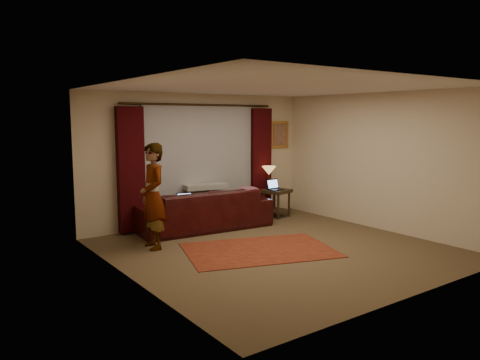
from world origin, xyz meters
name	(u,v)px	position (x,y,z in m)	size (l,w,h in m)	color
floor	(278,249)	(0.00, 0.00, -0.01)	(5.00, 5.00, 0.01)	brown
ceiling	(279,87)	(0.00, 0.00, 2.60)	(5.00, 5.00, 0.02)	silver
wall_back	(199,159)	(0.00, 2.50, 1.30)	(5.00, 0.02, 2.60)	beige
wall_front	(418,189)	(0.00, -2.50, 1.30)	(5.00, 0.02, 2.60)	beige
wall_left	(129,182)	(-2.50, 0.00, 1.30)	(0.02, 5.00, 2.60)	beige
wall_right	(379,162)	(2.50, 0.00, 1.30)	(0.02, 5.00, 2.60)	beige
sheer_curtain	(200,149)	(0.00, 2.44, 1.50)	(2.50, 0.05, 1.80)	#98999F
drape_left	(131,170)	(-1.50, 2.39, 1.18)	(0.50, 0.14, 2.30)	black
drape_right	(261,161)	(1.50, 2.39, 1.18)	(0.50, 0.14, 2.30)	black
curtain_rod	(201,105)	(0.00, 2.39, 2.38)	(0.04, 0.04, 3.40)	#311F0E
picture_frame	(279,135)	(2.10, 2.47, 1.75)	(0.50, 0.04, 0.60)	gold
sofa	(204,202)	(-0.24, 1.93, 0.52)	(2.59, 1.12, 1.05)	black
throw_blanket	(205,173)	(-0.02, 2.23, 1.05)	(0.86, 0.34, 0.10)	#999992
clothing_pile	(247,193)	(0.65, 1.73, 0.64)	(0.57, 0.44, 0.24)	#7F465B
laptop_sofa	(186,200)	(-0.69, 1.82, 0.63)	(0.29, 0.32, 0.21)	black
area_rug	(259,250)	(-0.29, 0.12, 0.01)	(2.35, 1.56, 0.01)	maroon
end_table	(276,203)	(1.61, 1.97, 0.30)	(0.52, 0.52, 0.60)	black
tiffany_lamp	(269,178)	(1.53, 2.13, 0.84)	(0.31, 0.31, 0.49)	olive
laptop_table	(276,185)	(1.55, 1.91, 0.71)	(0.31, 0.34, 0.22)	black
person	(153,196)	(-1.61, 1.23, 0.86)	(0.51, 0.51, 1.73)	#999992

